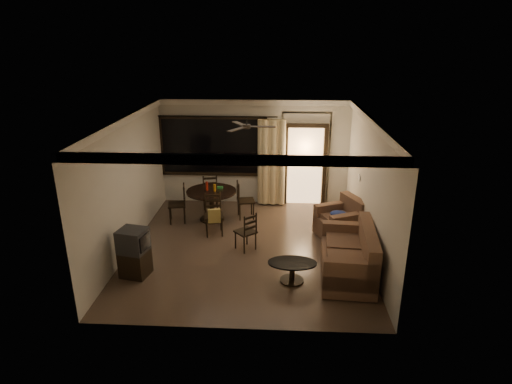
# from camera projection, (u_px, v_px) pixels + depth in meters

# --- Properties ---
(ground) EXTENTS (5.50, 5.50, 0.00)m
(ground) POSITION_uv_depth(u_px,v_px,m) (247.00, 247.00, 9.28)
(ground) COLOR #7F6651
(ground) RESTS_ON ground
(room_shell) EXTENTS (5.50, 6.70, 5.50)m
(room_shell) POSITION_uv_depth(u_px,v_px,m) (277.00, 146.00, 10.29)
(room_shell) COLOR beige
(room_shell) RESTS_ON ground
(dining_table) EXTENTS (1.22, 1.22, 0.98)m
(dining_table) POSITION_uv_depth(u_px,v_px,m) (212.00, 197.00, 10.51)
(dining_table) COLOR black
(dining_table) RESTS_ON ground
(dining_chair_west) EXTENTS (0.50, 0.50, 0.95)m
(dining_chair_west) POSITION_uv_depth(u_px,v_px,m) (178.00, 211.00, 10.50)
(dining_chair_west) COLOR black
(dining_chair_west) RESTS_ON ground
(dining_chair_east) EXTENTS (0.50, 0.50, 0.95)m
(dining_chair_east) POSITION_uv_depth(u_px,v_px,m) (245.00, 207.00, 10.73)
(dining_chair_east) COLOR black
(dining_chair_east) RESTS_ON ground
(dining_chair_south) EXTENTS (0.50, 0.54, 0.95)m
(dining_chair_south) POSITION_uv_depth(u_px,v_px,m) (214.00, 222.00, 9.81)
(dining_chair_south) COLOR black
(dining_chair_south) RESTS_ON ground
(dining_chair_north) EXTENTS (0.50, 0.50, 0.95)m
(dining_chair_north) POSITION_uv_depth(u_px,v_px,m) (210.00, 198.00, 11.34)
(dining_chair_north) COLOR black
(dining_chair_north) RESTS_ON ground
(tv_cabinet) EXTENTS (0.58, 0.54, 0.95)m
(tv_cabinet) POSITION_uv_depth(u_px,v_px,m) (134.00, 253.00, 8.05)
(tv_cabinet) COLOR black
(tv_cabinet) RESTS_ON ground
(sofa) EXTENTS (1.08, 1.85, 0.95)m
(sofa) POSITION_uv_depth(u_px,v_px,m) (351.00, 258.00, 8.06)
(sofa) COLOR #4D3223
(sofa) RESTS_ON ground
(armchair) EXTENTS (1.18, 1.18, 0.90)m
(armchair) POSITION_uv_depth(u_px,v_px,m) (342.00, 222.00, 9.65)
(armchair) COLOR #4D3223
(armchair) RESTS_ON ground
(coffee_table) EXTENTS (0.91, 0.54, 0.40)m
(coffee_table) POSITION_uv_depth(u_px,v_px,m) (292.00, 268.00, 7.91)
(coffee_table) COLOR black
(coffee_table) RESTS_ON ground
(side_chair) EXTENTS (0.54, 0.54, 0.86)m
(side_chair) POSITION_uv_depth(u_px,v_px,m) (246.00, 238.00, 9.12)
(side_chair) COLOR black
(side_chair) RESTS_ON ground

